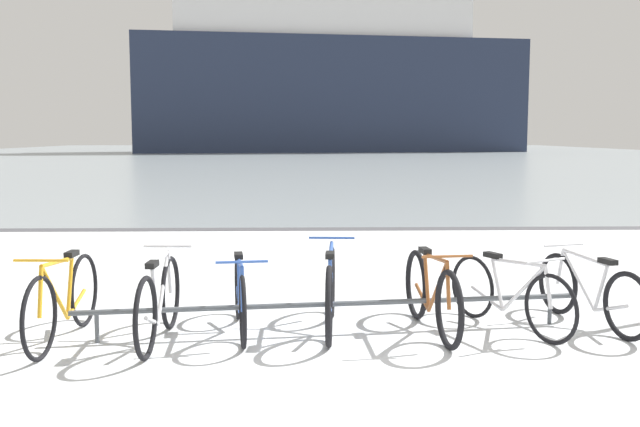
{
  "coord_description": "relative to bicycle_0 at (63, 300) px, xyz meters",
  "views": [
    {
      "loc": [
        -0.74,
        -4.14,
        1.88
      ],
      "look_at": [
        -0.51,
        5.03,
        0.86
      ],
      "focal_mm": 40.37,
      "sensor_mm": 36.0,
      "label": 1
    }
  ],
  "objects": [
    {
      "name": "bicycle_1",
      "position": [
        0.87,
        -0.05,
        -0.01
      ],
      "size": [
        0.46,
        1.67,
        0.83
      ],
      "color": "black",
      "rests_on": "ground"
    },
    {
      "name": "bicycle_6",
      "position": [
        4.98,
        0.41,
        -0.04
      ],
      "size": [
        0.59,
        1.64,
        0.75
      ],
      "color": "black",
      "rests_on": "ground"
    },
    {
      "name": "bike_rack",
      "position": [
        2.46,
        0.23,
        -0.11
      ],
      "size": [
        4.8,
        0.65,
        0.31
      ],
      "color": "#4C5156",
      "rests_on": "ground"
    },
    {
      "name": "ferry_ship",
      "position": [
        5.02,
        70.99,
        8.64
      ],
      "size": [
        41.62,
        14.23,
        26.9
      ],
      "color": "#232D47",
      "rests_on": "ground"
    },
    {
      "name": "bicycle_4",
      "position": [
        3.38,
        0.21,
        -0.01
      ],
      "size": [
        0.46,
        1.77,
        0.82
      ],
      "color": "black",
      "rests_on": "ground"
    },
    {
      "name": "bicycle_5",
      "position": [
        4.15,
        0.29,
        -0.03
      ],
      "size": [
        0.82,
        1.55,
        0.76
      ],
      "color": "black",
      "rests_on": "ground"
    },
    {
      "name": "bicycle_2",
      "position": [
        1.57,
        0.26,
        -0.03
      ],
      "size": [
        0.46,
        1.67,
        0.77
      ],
      "color": "black",
      "rests_on": "ground"
    },
    {
      "name": "bicycle_3",
      "position": [
        2.43,
        0.3,
        0.0
      ],
      "size": [
        0.46,
        1.76,
        0.85
      ],
      "color": "black",
      "rests_on": "ground"
    },
    {
      "name": "bicycle_0",
      "position": [
        0.0,
        0.0,
        0.0
      ],
      "size": [
        0.46,
        1.8,
        0.84
      ],
      "color": "black",
      "rests_on": "ground"
    },
    {
      "name": "ground",
      "position": [
        2.9,
        51.61,
        -0.42
      ],
      "size": [
        80.0,
        132.0,
        0.08
      ],
      "color": "silver"
    }
  ]
}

